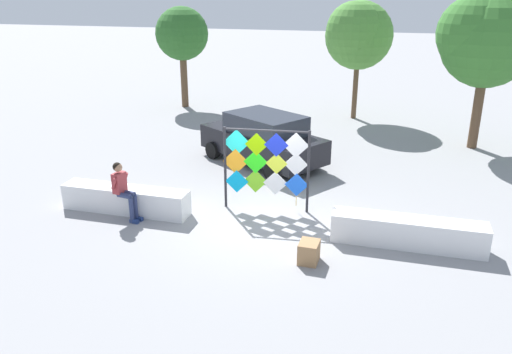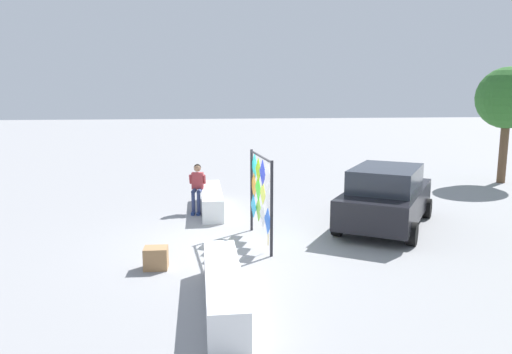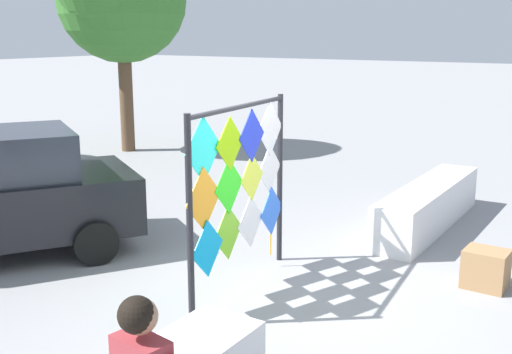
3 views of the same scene
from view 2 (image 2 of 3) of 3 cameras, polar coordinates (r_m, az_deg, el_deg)
ground at (r=12.19m, az=-2.73°, el=-7.87°), size 120.00×120.00×0.00m
plaza_ledge_left at (r=15.53m, az=-5.25°, el=-2.71°), size 3.44×0.63×0.68m
plaza_ledge_right at (r=8.69m, az=-3.86°, el=-12.97°), size 3.44×0.63×0.68m
kite_display_rack at (r=11.99m, az=0.53°, el=-1.55°), size 2.28×0.29×2.23m
seated_vendor at (r=15.20m, az=-6.96°, el=-0.87°), size 0.70×0.54×1.52m
parked_car at (r=13.98m, az=15.07°, el=-2.21°), size 4.72×3.97×1.71m
cardboard_box_large at (r=10.67m, az=-11.71°, el=-9.33°), size 0.43×0.51×0.47m
tree_palm_like at (r=22.55m, az=27.41°, el=8.09°), size 2.60×2.53×4.78m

